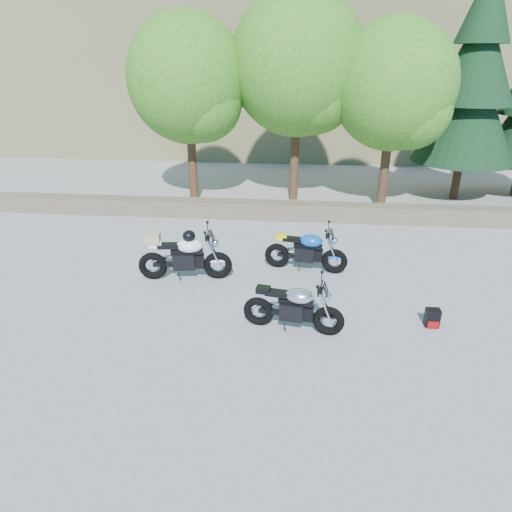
# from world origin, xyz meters

# --- Properties ---
(ground) EXTENTS (90.00, 90.00, 0.00)m
(ground) POSITION_xyz_m (0.00, 0.00, 0.00)
(ground) COLOR gray
(ground) RESTS_ON ground
(stone_wall) EXTENTS (22.00, 0.55, 0.50)m
(stone_wall) POSITION_xyz_m (0.00, 5.50, 0.25)
(stone_wall) COLOR brown
(stone_wall) RESTS_ON ground
(hillside) EXTENTS (80.00, 30.00, 15.00)m
(hillside) POSITION_xyz_m (3.00, 28.00, 7.50)
(hillside) COLOR olive
(hillside) RESTS_ON ground
(tree_decid_left) EXTENTS (3.67, 3.67, 5.62)m
(tree_decid_left) POSITION_xyz_m (-2.39, 7.14, 3.63)
(tree_decid_left) COLOR #382314
(tree_decid_left) RESTS_ON ground
(tree_decid_mid) EXTENTS (4.08, 4.08, 6.24)m
(tree_decid_mid) POSITION_xyz_m (0.91, 7.54, 4.04)
(tree_decid_mid) COLOR #382314
(tree_decid_mid) RESTS_ON ground
(tree_decid_right) EXTENTS (3.54, 3.54, 5.41)m
(tree_decid_right) POSITION_xyz_m (3.71, 6.94, 3.50)
(tree_decid_right) COLOR #382314
(tree_decid_right) RESTS_ON ground
(conifer_near) EXTENTS (3.17, 3.17, 7.06)m
(conifer_near) POSITION_xyz_m (6.20, 8.20, 3.68)
(conifer_near) COLOR #382314
(conifer_near) RESTS_ON ground
(silver_bike) EXTENTS (1.79, 0.57, 0.90)m
(silver_bike) POSITION_xyz_m (1.00, -0.45, 0.44)
(silver_bike) COLOR black
(silver_bike) RESTS_ON ground
(white_bike) EXTENTS (2.01, 0.64, 1.11)m
(white_bike) POSITION_xyz_m (-1.36, 1.34, 0.55)
(white_bike) COLOR black
(white_bike) RESTS_ON ground
(blue_bike) EXTENTS (1.86, 0.59, 0.93)m
(blue_bike) POSITION_xyz_m (1.22, 2.03, 0.45)
(blue_bike) COLOR black
(blue_bike) RESTS_ON ground
(backpack) EXTENTS (0.25, 0.21, 0.33)m
(backpack) POSITION_xyz_m (3.46, -0.08, 0.16)
(backpack) COLOR black
(backpack) RESTS_ON ground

